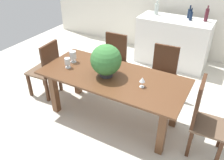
{
  "coord_description": "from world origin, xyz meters",
  "views": [
    {
      "loc": [
        1.35,
        -2.57,
        2.4
      ],
      "look_at": [
        -0.02,
        -0.14,
        0.66
      ],
      "focal_mm": 37.44,
      "sensor_mm": 36.0,
      "label": 1
    }
  ],
  "objects_px": {
    "chair_foot_end": "(203,116)",
    "wine_bottle_tall": "(191,16)",
    "chair_far_right": "(163,71)",
    "wine_bottle_clear": "(207,15)",
    "wine_bottle_green": "(157,9)",
    "dining_table": "(112,84)",
    "chair_head_end": "(47,68)",
    "crystal_vase_center_near": "(67,62)",
    "chair_far_left": "(114,58)",
    "flower_centerpiece": "(106,60)",
    "kitchen_counter": "(172,42)",
    "wine_glass": "(142,80)",
    "crystal_vase_left": "(73,56)",
    "wine_bottle_dark": "(189,13)"
  },
  "relations": [
    {
      "from": "chair_far_right",
      "to": "wine_bottle_green",
      "type": "distance_m",
      "value": 1.67
    },
    {
      "from": "wine_glass",
      "to": "wine_bottle_tall",
      "type": "relative_size",
      "value": 0.57
    },
    {
      "from": "wine_glass",
      "to": "wine_bottle_clear",
      "type": "distance_m",
      "value": 2.39
    },
    {
      "from": "wine_glass",
      "to": "chair_foot_end",
      "type": "bearing_deg",
      "value": 3.65
    },
    {
      "from": "chair_head_end",
      "to": "crystal_vase_left",
      "type": "relative_size",
      "value": 5.48
    },
    {
      "from": "crystal_vase_center_near",
      "to": "dining_table",
      "type": "bearing_deg",
      "value": 9.94
    },
    {
      "from": "flower_centerpiece",
      "to": "wine_glass",
      "type": "relative_size",
      "value": 3.3
    },
    {
      "from": "chair_foot_end",
      "to": "kitchen_counter",
      "type": "relative_size",
      "value": 0.71
    },
    {
      "from": "chair_head_end",
      "to": "crystal_vase_left",
      "type": "height_order",
      "value": "chair_head_end"
    },
    {
      "from": "flower_centerpiece",
      "to": "wine_glass",
      "type": "height_order",
      "value": "flower_centerpiece"
    },
    {
      "from": "chair_head_end",
      "to": "crystal_vase_center_near",
      "type": "height_order",
      "value": "chair_head_end"
    },
    {
      "from": "chair_far_right",
      "to": "wine_bottle_clear",
      "type": "distance_m",
      "value": 1.58
    },
    {
      "from": "chair_far_right",
      "to": "chair_far_left",
      "type": "bearing_deg",
      "value": 175.52
    },
    {
      "from": "crystal_vase_left",
      "to": "crystal_vase_center_near",
      "type": "distance_m",
      "value": 0.19
    },
    {
      "from": "crystal_vase_center_near",
      "to": "kitchen_counter",
      "type": "bearing_deg",
      "value": 68.74
    },
    {
      "from": "flower_centerpiece",
      "to": "wine_bottle_clear",
      "type": "bearing_deg",
      "value": 70.7
    },
    {
      "from": "wine_bottle_clear",
      "to": "flower_centerpiece",
      "type": "bearing_deg",
      "value": -109.3
    },
    {
      "from": "chair_head_end",
      "to": "wine_bottle_clear",
      "type": "distance_m",
      "value": 3.1
    },
    {
      "from": "crystal_vase_center_near",
      "to": "wine_bottle_green",
      "type": "xyz_separation_m",
      "value": [
        0.44,
        2.39,
        0.26
      ]
    },
    {
      "from": "wine_bottle_clear",
      "to": "chair_foot_end",
      "type": "bearing_deg",
      "value": -77.86
    },
    {
      "from": "crystal_vase_center_near",
      "to": "wine_bottle_clear",
      "type": "xyz_separation_m",
      "value": [
        1.42,
        2.43,
        0.27
      ]
    },
    {
      "from": "chair_foot_end",
      "to": "flower_centerpiece",
      "type": "distance_m",
      "value": 1.39
    },
    {
      "from": "wine_bottle_clear",
      "to": "chair_far_right",
      "type": "bearing_deg",
      "value": -101.61
    },
    {
      "from": "chair_far_right",
      "to": "chair_head_end",
      "type": "distance_m",
      "value": 1.9
    },
    {
      "from": "chair_far_left",
      "to": "flower_centerpiece",
      "type": "distance_m",
      "value": 1.1
    },
    {
      "from": "chair_far_left",
      "to": "wine_bottle_tall",
      "type": "distance_m",
      "value": 1.73
    },
    {
      "from": "crystal_vase_center_near",
      "to": "wine_bottle_clear",
      "type": "height_order",
      "value": "wine_bottle_clear"
    },
    {
      "from": "chair_far_right",
      "to": "wine_bottle_green",
      "type": "xyz_separation_m",
      "value": [
        -0.69,
        1.4,
        0.58
      ]
    },
    {
      "from": "crystal_vase_left",
      "to": "wine_bottle_tall",
      "type": "height_order",
      "value": "wine_bottle_tall"
    },
    {
      "from": "dining_table",
      "to": "chair_far_right",
      "type": "xyz_separation_m",
      "value": [
        0.45,
        0.87,
        -0.1
      ]
    },
    {
      "from": "dining_table",
      "to": "chair_head_end",
      "type": "distance_m",
      "value": 1.24
    },
    {
      "from": "wine_bottle_dark",
      "to": "wine_glass",
      "type": "bearing_deg",
      "value": -89.03
    },
    {
      "from": "chair_far_right",
      "to": "wine_bottle_tall",
      "type": "relative_size",
      "value": 3.87
    },
    {
      "from": "wine_bottle_dark",
      "to": "chair_foot_end",
      "type": "bearing_deg",
      "value": -70.74
    },
    {
      "from": "chair_foot_end",
      "to": "wine_bottle_dark",
      "type": "xyz_separation_m",
      "value": [
        -0.83,
        2.36,
        0.52
      ]
    },
    {
      "from": "chair_far_left",
      "to": "wine_bottle_tall",
      "type": "bearing_deg",
      "value": 52.08
    },
    {
      "from": "crystal_vase_center_near",
      "to": "wine_bottle_green",
      "type": "height_order",
      "value": "wine_bottle_green"
    },
    {
      "from": "wine_bottle_green",
      "to": "chair_foot_end",
      "type": "bearing_deg",
      "value": -56.99
    },
    {
      "from": "wine_bottle_tall",
      "to": "kitchen_counter",
      "type": "bearing_deg",
      "value": -170.04
    },
    {
      "from": "chair_far_right",
      "to": "wine_bottle_green",
      "type": "bearing_deg",
      "value": 111.86
    },
    {
      "from": "dining_table",
      "to": "crystal_vase_left",
      "type": "xyz_separation_m",
      "value": [
        -0.72,
        0.06,
        0.24
      ]
    },
    {
      "from": "chair_foot_end",
      "to": "wine_bottle_tall",
      "type": "xyz_separation_m",
      "value": [
        -0.76,
        2.22,
        0.52
      ]
    },
    {
      "from": "dining_table",
      "to": "chair_far_left",
      "type": "xyz_separation_m",
      "value": [
        -0.46,
        0.87,
        -0.09
      ]
    },
    {
      "from": "chair_far_right",
      "to": "wine_bottle_green",
      "type": "relative_size",
      "value": 3.34
    },
    {
      "from": "chair_head_end",
      "to": "wine_bottle_green",
      "type": "relative_size",
      "value": 3.52
    },
    {
      "from": "chair_far_right",
      "to": "kitchen_counter",
      "type": "distance_m",
      "value": 1.32
    },
    {
      "from": "chair_far_left",
      "to": "chair_far_right",
      "type": "height_order",
      "value": "chair_far_left"
    },
    {
      "from": "wine_bottle_green",
      "to": "crystal_vase_center_near",
      "type": "bearing_deg",
      "value": -100.44
    },
    {
      "from": "chair_head_end",
      "to": "wine_bottle_clear",
      "type": "xyz_separation_m",
      "value": [
        1.99,
        2.3,
        0.57
      ]
    },
    {
      "from": "crystal_vase_center_near",
      "to": "wine_glass",
      "type": "bearing_deg",
      "value": 3.2
    }
  ]
}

